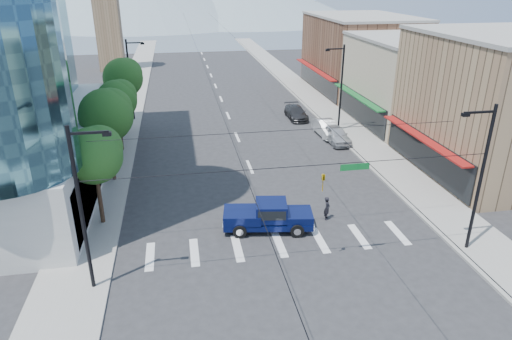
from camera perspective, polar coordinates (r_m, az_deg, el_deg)
The scene contains 19 objects.
ground at distance 27.30m, azimuth 4.05°, elevation -10.85°, with size 160.00×160.00×0.00m, color #28282B.
sidewalk_left at distance 64.04m, azimuth -15.44°, elevation 8.59°, with size 4.00×120.00×0.15m, color gray.
sidewalk_right at distance 66.17m, azimuth 5.97°, elevation 9.74°, with size 4.00×120.00×0.15m, color gray.
shop_near at distance 42.16m, azimuth 28.33°, elevation 7.01°, with size 12.00×14.00×11.00m, color #8C6B4C.
shop_mid at distance 53.73m, azimuth 19.25°, elevation 10.33°, with size 12.00×14.00×9.00m, color tan.
shop_far at distance 67.84m, azimuth 12.86°, elevation 13.88°, with size 12.00×18.00×10.00m, color brown.
clock_tower at distance 84.72m, azimuth -18.25°, elevation 18.93°, with size 4.80×4.80×20.40m.
tree_near at distance 30.29m, azimuth -19.43°, elevation 2.00°, with size 3.65×3.64×6.71m.
tree_midnear at distance 36.69m, azimuth -18.03°, elevation 6.75°, with size 4.09×4.09×7.52m.
tree_midfar at distance 43.56m, azimuth -16.86°, elevation 8.53°, with size 3.65×3.64×6.71m.
tree_far at distance 50.23m, azimuth -16.15°, elevation 11.16°, with size 4.09×4.09×7.52m.
signal_rig at distance 24.18m, azimuth 5.36°, elevation -2.94°, with size 21.80×0.20×9.00m.
lamp_pole_nw at distance 53.15m, azimuth -15.36°, elevation 11.14°, with size 2.00×0.25×9.00m.
lamp_pole_ne at distance 48.00m, azimuth 10.47°, elevation 10.36°, with size 2.00×0.25×9.00m.
pickup_truck at distance 29.49m, azimuth 1.46°, elevation -5.69°, with size 6.05×2.94×1.97m.
pedestrian at distance 31.14m, azimuth 8.87°, elevation -4.73°, with size 0.60×0.40×1.65m, color black.
parked_car_near at distance 45.73m, azimuth 9.98°, elevation 4.37°, with size 1.90×4.73×1.61m, color #B2B3B7.
parked_car_mid at distance 47.65m, azimuth 8.75°, elevation 5.21°, with size 1.69×4.83×1.59m, color silver.
parked_car_far at distance 53.13m, azimuth 5.03°, elevation 7.16°, with size 2.00×4.92×1.43m, color #2C2B2E.
Camera 1 is at (-5.78, -21.91, 15.22)m, focal length 32.00 mm.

